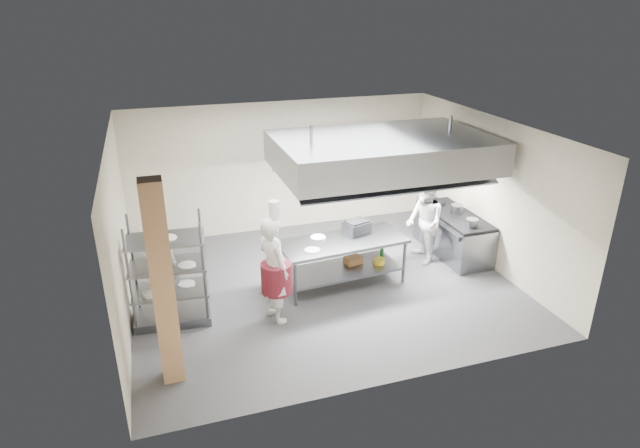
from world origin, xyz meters
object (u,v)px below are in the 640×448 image
object	(u,v)px
griddle	(357,227)
cooking_range	(453,235)
chef_line	(424,222)
chef_plating	(163,270)
island	(342,262)
pass_rack	(168,271)
stockpot	(457,209)
chef_head	(274,269)

from	to	relation	value
griddle	cooking_range	bearing A→B (deg)	-9.99
chef_line	chef_plating	size ratio (longest dim) A/B	1.05
chef_line	island	bearing A→B (deg)	-73.18
chef_line	pass_rack	bearing A→B (deg)	-76.99
stockpot	chef_head	bearing A→B (deg)	-162.08
island	pass_rack	distance (m)	3.22
pass_rack	chef_head	size ratio (longest dim) A/B	1.00
chef_head	griddle	size ratio (longest dim) A/B	4.10
chef_line	griddle	world-z (taller)	chef_line
island	griddle	size ratio (longest dim) A/B	5.21
island	griddle	world-z (taller)	griddle
pass_rack	island	bearing A→B (deg)	10.61
pass_rack	stockpot	size ratio (longest dim) A/B	7.29
pass_rack	griddle	world-z (taller)	pass_rack
island	cooking_range	size ratio (longest dim) A/B	1.19
chef_head	chef_line	world-z (taller)	chef_head
cooking_range	stockpot	world-z (taller)	stockpot
pass_rack	stockpot	world-z (taller)	pass_rack
pass_rack	chef_plating	xyz separation A→B (m)	(-0.08, 0.24, -0.10)
chef_plating	stockpot	world-z (taller)	chef_plating
pass_rack	chef_line	xyz separation A→B (m)	(5.08, 0.70, -0.06)
cooking_range	chef_head	world-z (taller)	chef_head
cooking_range	chef_plating	bearing A→B (deg)	-174.17
chef_plating	griddle	xyz separation A→B (m)	(3.62, 0.32, 0.19)
cooking_range	chef_line	bearing A→B (deg)	-169.22
chef_head	stockpot	world-z (taller)	chef_head
chef_head	stockpot	bearing A→B (deg)	-92.25
pass_rack	chef_plating	size ratio (longest dim) A/B	1.12
island	cooking_range	bearing A→B (deg)	6.40
chef_line	stockpot	size ratio (longest dim) A/B	6.84
chef_plating	stockpot	size ratio (longest dim) A/B	6.53
chef_line	chef_head	bearing A→B (deg)	-65.65
island	cooking_range	distance (m)	2.77
stockpot	pass_rack	bearing A→B (deg)	-171.44
pass_rack	griddle	distance (m)	3.59
cooking_range	chef_head	size ratio (longest dim) A/B	1.07
island	chef_line	distance (m)	2.00
chef_plating	chef_head	bearing A→B (deg)	43.22
island	cooking_range	world-z (taller)	island
island	chef_line	world-z (taller)	chef_line
chef_head	chef_plating	world-z (taller)	chef_head
chef_plating	griddle	size ratio (longest dim) A/B	3.66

